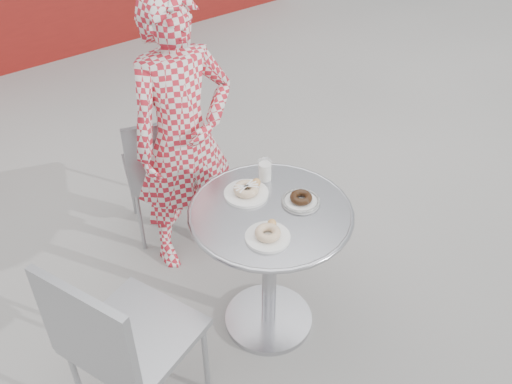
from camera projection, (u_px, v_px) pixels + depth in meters
ground at (275, 317)px, 2.93m from camera, size 60.00×60.00×0.00m
bistro_table at (270, 241)px, 2.57m from camera, size 0.73×0.73×0.73m
chair_far at (164, 193)px, 3.33m from camera, size 0.50×0.50×0.83m
chair_left at (139, 366)px, 2.37m from camera, size 0.57×0.57×0.93m
seated_person at (183, 139)px, 2.85m from camera, size 0.58×0.40×1.52m
plate_far at (247, 191)px, 2.54m from camera, size 0.20×0.20×0.05m
plate_near at (268, 234)px, 2.31m from camera, size 0.19×0.19×0.05m
plate_checker at (301, 200)px, 2.50m from camera, size 0.17×0.17×0.04m
milk_cup at (265, 171)px, 2.61m from camera, size 0.06×0.06×0.10m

